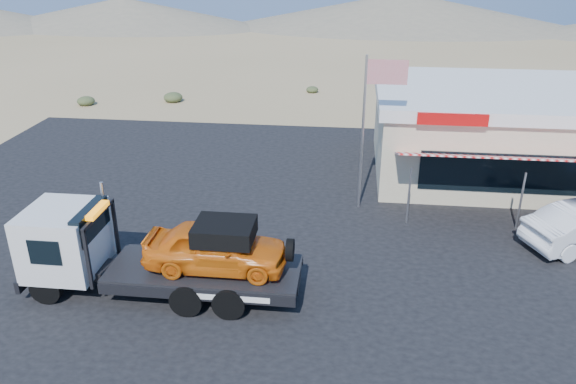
% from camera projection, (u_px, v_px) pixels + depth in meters
% --- Properties ---
extents(ground, '(120.00, 120.00, 0.00)m').
position_uv_depth(ground, '(218.00, 257.00, 18.90)').
color(ground, '#9A8457').
rests_on(ground, ground).
extents(asphalt_lot, '(32.00, 24.00, 0.02)m').
position_uv_depth(asphalt_lot, '(287.00, 220.00, 21.41)').
color(asphalt_lot, black).
rests_on(asphalt_lot, ground).
extents(tow_truck, '(8.06, 2.39, 2.69)m').
position_uv_depth(tow_truck, '(154.00, 250.00, 16.43)').
color(tow_truck, black).
rests_on(tow_truck, asphalt_lot).
extents(jerky_store, '(10.40, 9.97, 3.90)m').
position_uv_depth(jerky_store, '(491.00, 131.00, 25.12)').
color(jerky_store, '#C5B695').
rests_on(jerky_store, asphalt_lot).
extents(flagpole, '(1.55, 0.10, 6.00)m').
position_uv_depth(flagpole, '(370.00, 116.00, 20.93)').
color(flagpole, '#99999E').
rests_on(flagpole, asphalt_lot).
extents(desert_scrub, '(25.78, 32.79, 0.67)m').
position_uv_depth(desert_scrub, '(9.00, 139.00, 29.37)').
color(desert_scrub, '#384726').
rests_on(desert_scrub, ground).
extents(distant_hills, '(126.00, 48.00, 4.20)m').
position_uv_depth(distant_hills, '(242.00, 12.00, 69.23)').
color(distant_hills, '#726B59').
rests_on(distant_hills, ground).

